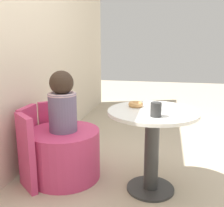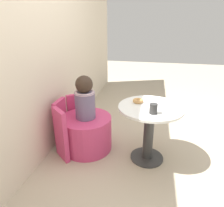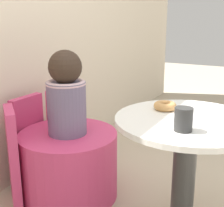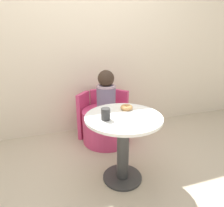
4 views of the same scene
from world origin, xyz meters
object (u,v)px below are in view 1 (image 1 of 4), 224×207
donut (136,104)px  cup (156,110)px  child_figure (62,103)px  round_table (152,135)px  tub_chair (65,154)px

donut → cup: cup is taller
child_figure → round_table: bearing=-94.6°
tub_chair → cup: (-0.22, -0.75, 0.48)m
tub_chair → child_figure: size_ratio=1.20×
donut → child_figure: bearing=92.2°
donut → cup: (-0.25, -0.16, 0.03)m
round_table → donut: 0.26m
round_table → cup: (-0.16, -0.03, 0.24)m
tub_chair → child_figure: 0.44m
tub_chair → donut: size_ratio=5.27×
round_table → cup: size_ratio=6.86×
tub_chair → child_figure: bearing=-90.0°
round_table → donut: (0.08, 0.14, 0.21)m
cup → round_table: bearing=9.0°
round_table → tub_chair: (0.06, 0.72, -0.24)m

